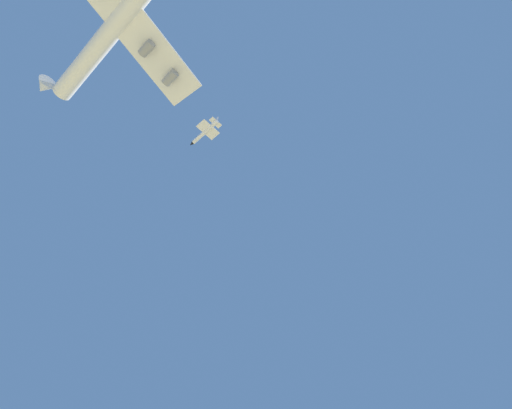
{
  "coord_description": "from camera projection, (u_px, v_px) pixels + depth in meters",
  "views": [
    {
      "loc": [
        -36.6,
        80.55,
        1.75
      ],
      "look_at": [
        12.88,
        43.06,
        81.74
      ],
      "focal_mm": 33.71,
      "sensor_mm": 36.0,
      "label": 1
    }
  ],
  "objects": [
    {
      "name": "chase_jet_lead",
      "position": [
        205.0,
        132.0,
        178.63
      ],
      "size": [
        15.31,
        8.62,
        4.0
      ],
      "rotation": [
        0.0,
        0.0,
        0.17
      ],
      "color": "silver"
    },
    {
      "name": "carrier_jet",
      "position": [
        124.0,
        17.0,
        145.57
      ],
      "size": [
        76.4,
        60.44,
        21.17
      ],
      "rotation": [
        0.15,
        0.0,
        0.29
      ],
      "color": "white"
    }
  ]
}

